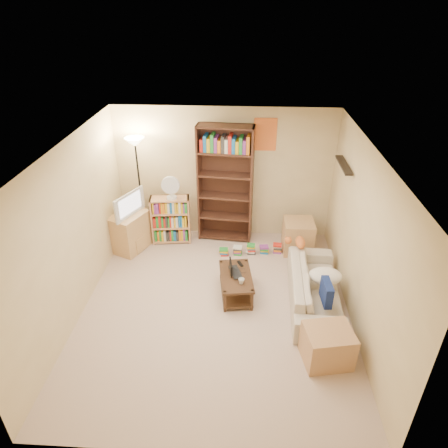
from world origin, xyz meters
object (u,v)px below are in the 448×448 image
(short_bookshelf, at_px, (171,220))
(desk_fan, at_px, (171,187))
(laptop, at_px, (239,272))
(floor_lamp, at_px, (137,160))
(tall_bookshelf, at_px, (225,182))
(coffee_table, at_px, (236,283))
(sofa, at_px, (315,288))
(television, at_px, (126,204))
(tabby_cat, at_px, (298,242))
(end_cabinet, at_px, (327,346))
(tv_stand, at_px, (130,232))
(mug, at_px, (241,281))
(side_table, at_px, (298,236))

(short_bookshelf, distance_m, desk_fan, 0.70)
(laptop, bearing_deg, floor_lamp, 32.93)
(short_bookshelf, bearing_deg, tall_bookshelf, 4.28)
(short_bookshelf, bearing_deg, coffee_table, -56.54)
(coffee_table, distance_m, tall_bookshelf, 1.98)
(desk_fan, bearing_deg, sofa, -33.09)
(short_bookshelf, bearing_deg, television, -163.28)
(floor_lamp, bearing_deg, short_bookshelf, -4.83)
(laptop, bearing_deg, sofa, -115.98)
(tabby_cat, distance_m, floor_lamp, 3.13)
(coffee_table, bearing_deg, end_cabinet, -53.14)
(coffee_table, height_order, floor_lamp, floor_lamp)
(tv_stand, bearing_deg, coffee_table, -7.33)
(tall_bookshelf, height_order, floor_lamp, tall_bookshelf)
(mug, distance_m, side_table, 1.84)
(tall_bookshelf, xyz_separation_m, side_table, (1.36, -0.39, -0.87))
(mug, xyz_separation_m, tv_stand, (-2.08, 1.43, -0.06))
(laptop, bearing_deg, tabby_cat, -77.32)
(sofa, bearing_deg, laptop, 84.23)
(mug, relative_size, side_table, 0.19)
(short_bookshelf, height_order, desk_fan, desk_fan)
(floor_lamp, bearing_deg, side_table, -4.81)
(laptop, distance_m, floor_lamp, 2.69)
(tabby_cat, xyz_separation_m, desk_fan, (-2.23, 0.86, 0.53))
(television, bearing_deg, desk_fan, -46.89)
(tabby_cat, distance_m, mug, 1.25)
(coffee_table, xyz_separation_m, laptop, (0.04, 0.07, 0.16))
(end_cabinet, bearing_deg, coffee_table, 134.47)
(sofa, bearing_deg, mug, 97.45)
(tv_stand, distance_m, tall_bookshelf, 1.98)
(sofa, relative_size, side_table, 3.13)
(end_cabinet, bearing_deg, short_bookshelf, 131.96)
(coffee_table, relative_size, short_bookshelf, 0.99)
(tabby_cat, xyz_separation_m, short_bookshelf, (-2.28, 0.90, -0.16))
(desk_fan, xyz_separation_m, end_cabinet, (2.44, -2.73, -0.91))
(television, height_order, tall_bookshelf, tall_bookshelf)
(sofa, bearing_deg, floor_lamp, 63.32)
(mug, relative_size, short_bookshelf, 0.12)
(television, height_order, floor_lamp, floor_lamp)
(desk_fan, bearing_deg, tabby_cat, -21.05)
(side_table, distance_m, end_cabinet, 2.58)
(desk_fan, bearing_deg, coffee_table, -50.52)
(tv_stand, bearing_deg, laptop, -5.37)
(television, bearing_deg, end_cabinet, -103.17)
(mug, height_order, tall_bookshelf, tall_bookshelf)
(mug, distance_m, floor_lamp, 2.87)
(mug, bearing_deg, desk_fan, 127.89)
(coffee_table, bearing_deg, tall_bookshelf, 91.06)
(mug, distance_m, desk_fan, 2.26)
(sofa, height_order, short_bookshelf, short_bookshelf)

